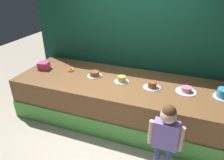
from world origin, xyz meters
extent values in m
plane|color=#BCB29E|center=(0.00, 0.00, 0.00)|extent=(12.00, 12.00, 0.00)
cube|color=brown|center=(0.00, 0.68, 0.40)|extent=(3.97, 1.36, 0.80)
cube|color=#59B24C|center=(0.00, -0.01, 0.18)|extent=(3.97, 0.02, 0.36)
cube|color=#144C38|center=(0.00, 1.46, 1.33)|extent=(4.44, 0.08, 2.65)
cylinder|color=#3F4C8C|center=(0.87, -0.37, 0.26)|extent=(0.08, 0.08, 0.52)
cube|color=#8C72D8|center=(0.94, -0.37, 0.72)|extent=(0.32, 0.14, 0.40)
cylinder|color=beige|center=(0.75, -0.37, 0.70)|extent=(0.06, 0.06, 0.37)
cylinder|color=beige|center=(1.13, -0.37, 0.70)|extent=(0.06, 0.06, 0.37)
sphere|color=beige|center=(0.94, -0.37, 1.02)|extent=(0.21, 0.21, 0.21)
sphere|color=brown|center=(0.94, -0.37, 1.08)|extent=(0.18, 0.18, 0.18)
cube|color=#E73F7F|center=(-1.69, 0.67, 0.88)|extent=(0.24, 0.23, 0.15)
torus|color=orange|center=(-1.13, 0.78, 0.82)|extent=(0.14, 0.14, 0.03)
cylinder|color=white|center=(-0.56, 0.73, 0.81)|extent=(0.28, 0.28, 0.01)
cylinder|color=brown|center=(-0.56, 0.73, 0.86)|extent=(0.18, 0.18, 0.09)
cylinder|color=silver|center=(0.00, 0.68, 0.81)|extent=(0.28, 0.28, 0.01)
cylinder|color=#F2BF4C|center=(0.00, 0.68, 0.86)|extent=(0.14, 0.14, 0.10)
cone|color=#F2E566|center=(0.00, 0.68, 0.93)|extent=(0.02, 0.02, 0.04)
cylinder|color=silver|center=(0.56, 0.65, 0.81)|extent=(0.31, 0.31, 0.01)
cylinder|color=brown|center=(0.56, 0.65, 0.86)|extent=(0.15, 0.15, 0.10)
cylinder|color=silver|center=(1.13, 0.71, 0.81)|extent=(0.34, 0.34, 0.01)
cylinder|color=pink|center=(1.13, 0.71, 0.85)|extent=(0.16, 0.16, 0.08)
cylinder|color=white|center=(1.69, 0.73, 0.81)|extent=(0.30, 0.30, 0.01)
cylinder|color=#3399D8|center=(1.69, 0.73, 0.88)|extent=(0.21, 0.21, 0.14)
camera|label=1|loc=(1.00, -2.54, 2.55)|focal=33.14mm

